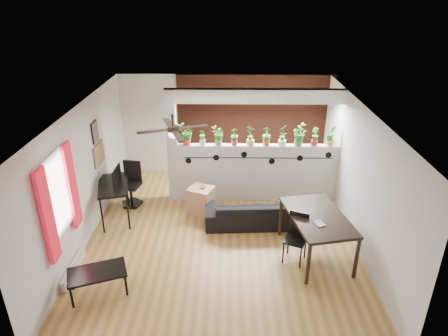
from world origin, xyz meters
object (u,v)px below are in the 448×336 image
(potted_plant_7, at_px, (299,134))
(potted_plant_8, at_px, (315,136))
(potted_plant_1, at_px, (203,136))
(potted_plant_6, at_px, (283,134))
(folding_chair, at_px, (297,232))
(coffee_table, at_px, (97,274))
(office_chair, at_px, (132,186))
(cup, at_px, (203,186))
(sofa, at_px, (251,212))
(potted_plant_2, at_px, (218,135))
(cube_shelf, at_px, (201,200))
(potted_plant_9, at_px, (331,135))
(potted_plant_0, at_px, (186,134))
(computer_desk, at_px, (113,187))
(potted_plant_4, at_px, (251,135))
(dining_table, at_px, (317,220))
(potted_plant_5, at_px, (267,136))
(potted_plant_3, at_px, (234,136))
(ceiling_fan, at_px, (173,131))

(potted_plant_7, xyz_separation_m, potted_plant_8, (0.35, 0.00, -0.04))
(potted_plant_1, relative_size, potted_plant_6, 0.76)
(folding_chair, xyz_separation_m, coffee_table, (-3.32, -0.96, -0.17))
(office_chair, bearing_deg, cup, -12.87)
(potted_plant_8, distance_m, sofa, 2.20)
(potted_plant_7, height_order, coffee_table, potted_plant_7)
(potted_plant_6, xyz_separation_m, potted_plant_8, (0.70, 0.00, -0.04))
(potted_plant_1, height_order, potted_plant_2, potted_plant_2)
(potted_plant_8, relative_size, cube_shelf, 0.67)
(potted_plant_9, distance_m, cup, 3.00)
(potted_plant_0, xyz_separation_m, computer_desk, (-1.47, -0.90, -0.87))
(potted_plant_9, bearing_deg, potted_plant_7, 180.00)
(potted_plant_2, bearing_deg, coffee_table, -120.32)
(potted_plant_6, relative_size, cube_shelf, 0.79)
(potted_plant_7, bearing_deg, potted_plant_8, 0.00)
(potted_plant_4, relative_size, coffee_table, 0.45)
(sofa, height_order, dining_table, dining_table)
(potted_plant_7, height_order, cube_shelf, potted_plant_7)
(potted_plant_5, height_order, folding_chair, potted_plant_5)
(potted_plant_7, bearing_deg, potted_plant_2, 180.00)
(potted_plant_5, bearing_deg, potted_plant_4, -180.00)
(sofa, xyz_separation_m, computer_desk, (-2.87, 0.18, 0.47))
(potted_plant_3, relative_size, potted_plant_6, 0.81)
(ceiling_fan, distance_m, potted_plant_4, 2.41)
(potted_plant_9, distance_m, computer_desk, 4.79)
(potted_plant_2, height_order, cube_shelf, potted_plant_2)
(potted_plant_9, xyz_separation_m, folding_chair, (-1.00, -2.23, -1.04))
(potted_plant_5, bearing_deg, ceiling_fan, -134.61)
(cup, relative_size, computer_desk, 0.10)
(ceiling_fan, height_order, potted_plant_5, ceiling_fan)
(potted_plant_6, relative_size, coffee_table, 0.47)
(computer_desk, relative_size, dining_table, 0.73)
(ceiling_fan, relative_size, cube_shelf, 1.96)
(potted_plant_6, height_order, potted_plant_9, potted_plant_6)
(office_chair, bearing_deg, potted_plant_3, 6.93)
(potted_plant_3, distance_m, cube_shelf, 1.59)
(potted_plant_2, xyz_separation_m, dining_table, (1.82, -2.12, -0.82))
(potted_plant_3, bearing_deg, potted_plant_8, 0.00)
(potted_plant_0, bearing_deg, potted_plant_2, 0.00)
(cup, xyz_separation_m, office_chair, (-1.64, 0.38, -0.22))
(ceiling_fan, bearing_deg, dining_table, -7.24)
(potted_plant_6, height_order, cube_shelf, potted_plant_6)
(computer_desk, distance_m, coffee_table, 2.34)
(computer_desk, height_order, coffee_table, computer_desk)
(sofa, xyz_separation_m, cup, (-1.02, 0.42, 0.39))
(office_chair, height_order, dining_table, office_chair)
(potted_plant_5, xyz_separation_m, potted_plant_7, (0.70, -0.00, 0.03))
(computer_desk, bearing_deg, cube_shelf, 7.58)
(dining_table, bearing_deg, potted_plant_0, 139.96)
(ceiling_fan, bearing_deg, potted_plant_4, 51.64)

